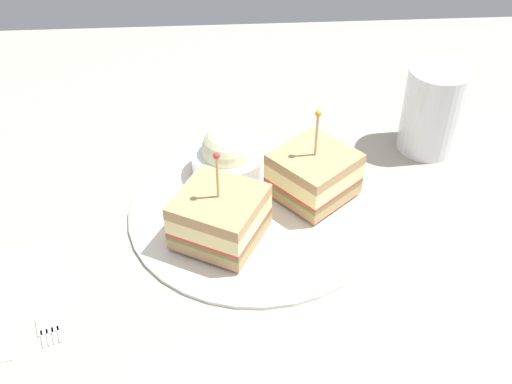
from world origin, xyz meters
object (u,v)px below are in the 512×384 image
at_px(plate, 256,208).
at_px(coleslaw_bowl, 228,155).
at_px(fork, 45,307).
at_px(napkin, 23,284).
at_px(knife, 5,314).
at_px(sandwich_half_front, 220,216).
at_px(sandwich_half_back, 314,173).
at_px(drink_glass, 432,113).

relative_size(plate, coleslaw_bowl, 3.34).
bearing_deg(fork, napkin, 40.74).
bearing_deg(plate, fork, 121.14).
bearing_deg(knife, napkin, -12.93).
xyz_separation_m(sandwich_half_front, fork, (-0.08, 0.17, -0.03)).
height_order(plate, sandwich_half_back, sandwich_half_back).
relative_size(coleslaw_bowl, napkin, 0.84).
bearing_deg(napkin, coleslaw_bowl, -52.57).
height_order(sandwich_half_front, drink_glass, sandwich_half_front).
bearing_deg(knife, drink_glass, -62.68).
bearing_deg(sandwich_half_front, coleslaw_bowl, -5.83).
bearing_deg(drink_glass, knife, 117.32).
bearing_deg(sandwich_half_front, napkin, 103.98).
xyz_separation_m(sandwich_half_front, napkin, (-0.05, 0.20, -0.04)).
bearing_deg(napkin, fork, -139.26).
bearing_deg(plate, coleslaw_bowl, 24.23).
xyz_separation_m(drink_glass, napkin, (-0.21, 0.47, -0.05)).
relative_size(sandwich_half_back, napkin, 1.11).
bearing_deg(fork, sandwich_half_back, -62.01).
height_order(sandwich_half_front, fork, sandwich_half_front).
distance_m(plate, coleslaw_bowl, 0.08).
bearing_deg(sandwich_half_back, plate, 106.76).
relative_size(drink_glass, fork, 0.94).
relative_size(sandwich_half_front, sandwich_half_back, 0.99).
height_order(sandwich_half_front, coleslaw_bowl, sandwich_half_front).
xyz_separation_m(fork, knife, (-0.01, 0.04, 0.00)).
bearing_deg(coleslaw_bowl, sandwich_half_back, -115.33).
bearing_deg(fork, knife, 97.99).
bearing_deg(coleslaw_bowl, napkin, 127.43).
relative_size(napkin, fork, 0.86).
distance_m(plate, knife, 0.28).
bearing_deg(sandwich_half_back, sandwich_half_front, 121.45).
xyz_separation_m(sandwich_half_back, drink_glass, (0.09, -0.16, 0.02)).
bearing_deg(coleslaw_bowl, sandwich_half_front, 174.17).
bearing_deg(knife, sandwich_half_front, -67.18).
distance_m(sandwich_half_front, fork, 0.19).
height_order(drink_glass, napkin, drink_glass).
bearing_deg(plate, sandwich_half_back, -73.24).
relative_size(plate, drink_glass, 2.58).
xyz_separation_m(sandwich_half_back, napkin, (-0.12, 0.31, -0.03)).
relative_size(napkin, knife, 0.81).
height_order(sandwich_half_front, knife, sandwich_half_front).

